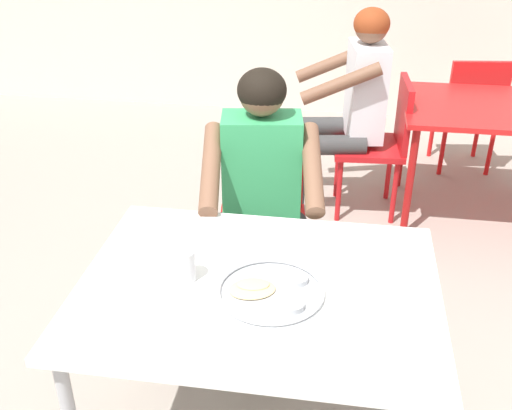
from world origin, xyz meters
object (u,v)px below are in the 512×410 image
thali_tray (271,291)px  chair_red_left (382,138)px  chair_foreground (263,206)px  drinking_cup (184,264)px  table_foreground (258,302)px  patron_background (351,96)px  diner_foreground (262,187)px  chair_red_far (470,105)px  table_background_red (484,119)px

thali_tray → chair_red_left: size_ratio=0.40×
chair_foreground → chair_red_left: (0.59, 0.99, -0.02)m
drinking_cup → chair_foreground: bearing=82.7°
table_foreground → chair_red_left: (0.47, 1.93, -0.18)m
patron_background → diner_foreground: bearing=-106.1°
thali_tray → chair_red_far: 2.88m
thali_tray → diner_foreground: bearing=100.5°
diner_foreground → chair_red_left: diner_foreground is taller
table_foreground → thali_tray: (0.05, -0.04, 0.09)m
chair_red_left → thali_tray: bearing=-102.1°
table_foreground → chair_red_left: size_ratio=1.36×
table_foreground → table_background_red: table_foreground is taller
drinking_cup → chair_red_far: (1.33, 2.64, -0.32)m
table_foreground → thali_tray: bearing=-43.0°
thali_tray → diner_foreground: diner_foreground is taller
table_foreground → chair_foreground: size_ratio=1.31×
thali_tray → chair_red_left: bearing=77.9°
table_foreground → thali_tray: 0.11m
thali_tray → chair_foreground: (-0.17, 0.98, -0.25)m
diner_foreground → chair_red_left: 1.36m
thali_tray → chair_foreground: 1.02m
chair_foreground → diner_foreground: 0.31m
diner_foreground → patron_background: patron_background is taller
table_background_red → chair_red_far: chair_red_far is taller
table_foreground → table_background_red: bearing=61.9°
drinking_cup → chair_red_left: (0.71, 1.94, -0.32)m
drinking_cup → table_background_red: size_ratio=0.11×
drinking_cup → table_background_red: 2.36m
thali_tray → chair_foreground: chair_foreground is taller
table_foreground → thali_tray: size_ratio=3.40×
diner_foreground → table_background_red: size_ratio=1.28×
table_foreground → chair_foreground: (-0.12, 0.94, -0.16)m
table_foreground → diner_foreground: 0.72m
patron_background → chair_red_far: bearing=39.3°
table_background_red → chair_red_far: size_ratio=1.15×
table_foreground → drinking_cup: 0.27m
chair_red_far → table_foreground: bearing=-112.6°
drinking_cup → patron_background: size_ratio=0.09×
thali_tray → chair_red_far: bearing=68.6°
chair_red_far → patron_background: (-0.83, -0.68, 0.25)m
table_foreground → diner_foreground: (-0.09, 0.72, 0.05)m
table_background_red → table_foreground: bearing=-118.1°
table_foreground → patron_background: (0.26, 1.95, 0.07)m
drinking_cup → diner_foreground: diner_foreground is taller
chair_red_left → table_foreground: bearing=-103.7°
table_foreground → table_background_red: (1.05, 1.96, -0.04)m
drinking_cup → diner_foreground: (0.15, 0.72, -0.08)m
chair_foreground → table_foreground: bearing=-82.8°
drinking_cup → chair_red_left: 2.09m
diner_foreground → patron_background: 1.28m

